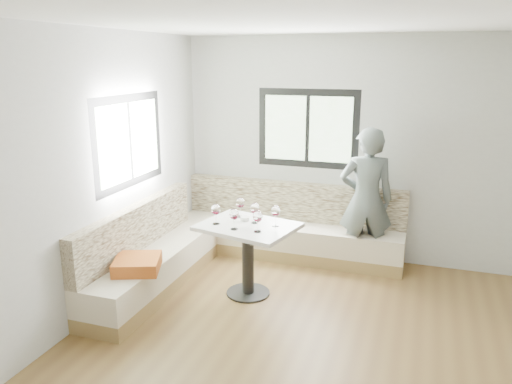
% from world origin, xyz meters
% --- Properties ---
extents(room, '(5.01, 5.01, 2.81)m').
position_xyz_m(room, '(-0.08, 0.08, 1.41)').
color(room, brown).
rests_on(room, ground).
extents(banquette, '(2.90, 2.80, 0.95)m').
position_xyz_m(banquette, '(-1.59, 1.62, 0.33)').
color(banquette, olive).
rests_on(banquette, ground).
extents(table, '(1.12, 0.96, 0.80)m').
position_xyz_m(table, '(-1.19, 1.04, 0.60)').
color(table, black).
rests_on(table, ground).
extents(person, '(0.72, 0.56, 1.76)m').
position_xyz_m(person, '(-0.09, 2.16, 0.88)').
color(person, '#525C5A').
rests_on(person, ground).
extents(olive_ramekin, '(0.10, 0.10, 0.04)m').
position_xyz_m(olive_ramekin, '(-1.27, 1.17, 0.82)').
color(olive_ramekin, white).
rests_on(olive_ramekin, table).
extents(wine_glass_a, '(0.10, 0.10, 0.23)m').
position_xyz_m(wine_glass_a, '(-1.52, 0.95, 0.96)').
color(wine_glass_a, white).
rests_on(wine_glass_a, table).
extents(wine_glass_b, '(0.10, 0.10, 0.23)m').
position_xyz_m(wine_glass_b, '(-1.27, 0.86, 0.96)').
color(wine_glass_b, white).
rests_on(wine_glass_b, table).
extents(wine_glass_c, '(0.10, 0.10, 0.23)m').
position_xyz_m(wine_glass_c, '(-1.02, 0.86, 0.96)').
color(wine_glass_c, white).
rests_on(wine_glass_c, table).
extents(wine_glass_d, '(0.10, 0.10, 0.23)m').
position_xyz_m(wine_glass_d, '(-1.14, 1.12, 0.96)').
color(wine_glass_d, white).
rests_on(wine_glass_d, table).
extents(wine_glass_e, '(0.10, 0.10, 0.23)m').
position_xyz_m(wine_glass_e, '(-0.90, 1.10, 0.96)').
color(wine_glass_e, white).
rests_on(wine_glass_e, table).
extents(wine_glass_f, '(0.10, 0.10, 0.23)m').
position_xyz_m(wine_glass_f, '(-1.36, 1.27, 0.96)').
color(wine_glass_f, white).
rests_on(wine_glass_f, table).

